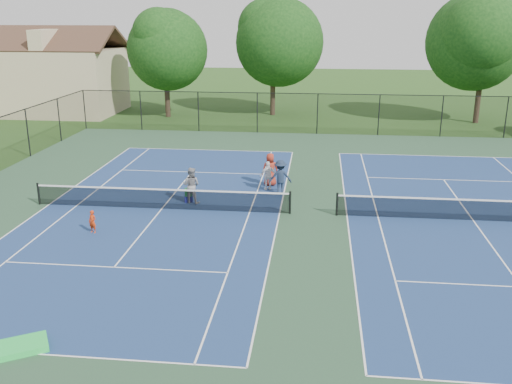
# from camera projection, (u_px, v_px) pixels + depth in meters

# --- Properties ---
(ground) EXTENTS (140.00, 140.00, 0.00)m
(ground) POSITION_uv_depth(u_px,v_px,m) (313.00, 215.00, 25.72)
(ground) COLOR #234716
(ground) RESTS_ON ground
(court_pad) EXTENTS (36.00, 36.00, 0.01)m
(court_pad) POSITION_uv_depth(u_px,v_px,m) (313.00, 215.00, 25.72)
(court_pad) COLOR #284832
(court_pad) RESTS_ON ground
(tennis_court_left) EXTENTS (12.00, 23.83, 1.07)m
(tennis_court_left) POSITION_uv_depth(u_px,v_px,m) (162.00, 207.00, 26.43)
(tennis_court_left) COLOR navy
(tennis_court_left) RESTS_ON ground
(tennis_court_right) EXTENTS (12.00, 23.83, 1.07)m
(tennis_court_right) POSITION_uv_depth(u_px,v_px,m) (473.00, 218.00, 24.96)
(tennis_court_right) COLOR navy
(tennis_court_right) RESTS_ON ground
(perimeter_fence) EXTENTS (36.08, 36.08, 3.02)m
(perimeter_fence) POSITION_uv_depth(u_px,v_px,m) (314.00, 181.00, 25.24)
(perimeter_fence) COLOR black
(perimeter_fence) RESTS_ON ground
(tree_back_a) EXTENTS (6.80, 6.80, 9.15)m
(tree_back_a) POSITION_uv_depth(u_px,v_px,m) (165.00, 46.00, 48.01)
(tree_back_a) COLOR #2D2116
(tree_back_a) RESTS_ON ground
(tree_back_b) EXTENTS (7.60, 7.60, 10.03)m
(tree_back_b) POSITION_uv_depth(u_px,v_px,m) (273.00, 38.00, 48.79)
(tree_back_b) COLOR #2D2116
(tree_back_b) RESTS_ON ground
(tree_back_d) EXTENTS (7.80, 7.80, 10.37)m
(tree_back_d) POSITION_uv_depth(u_px,v_px,m) (485.00, 37.00, 45.04)
(tree_back_d) COLOR #2D2116
(tree_back_d) RESTS_ON ground
(clapboard_house) EXTENTS (10.80, 8.10, 7.65)m
(clapboard_house) POSITION_uv_depth(u_px,v_px,m) (60.00, 78.00, 50.90)
(clapboard_house) COLOR tan
(clapboard_house) RESTS_ON ground
(child_player) EXTENTS (0.41, 0.33, 0.97)m
(child_player) POSITION_uv_depth(u_px,v_px,m) (93.00, 222.00, 23.47)
(child_player) COLOR red
(child_player) RESTS_ON ground
(instructor) EXTENTS (0.96, 0.81, 1.75)m
(instructor) POSITION_uv_depth(u_px,v_px,m) (191.00, 185.00, 27.07)
(instructor) COLOR gray
(instructor) RESTS_ON ground
(bystander_a) EXTENTS (0.95, 0.68, 1.50)m
(bystander_a) POSITION_uv_depth(u_px,v_px,m) (268.00, 176.00, 29.11)
(bystander_a) COLOR white
(bystander_a) RESTS_ON ground
(bystander_b) EXTENTS (1.19, 0.76, 1.74)m
(bystander_b) POSITION_uv_depth(u_px,v_px,m) (280.00, 177.00, 28.44)
(bystander_b) COLOR #1C293E
(bystander_b) RESTS_ON ground
(bystander_c) EXTENTS (0.93, 0.69, 1.73)m
(bystander_c) POSITION_uv_depth(u_px,v_px,m) (270.00, 170.00, 29.79)
(bystander_c) COLOR maroon
(bystander_c) RESTS_ON ground
(ball_crate) EXTENTS (0.45, 0.40, 0.31)m
(ball_crate) POSITION_uv_depth(u_px,v_px,m) (189.00, 199.00, 27.40)
(ball_crate) COLOR #161B99
(ball_crate) RESTS_ON ground
(ball_hopper) EXTENTS (0.39, 0.35, 0.37)m
(ball_hopper) POSITION_uv_depth(u_px,v_px,m) (188.00, 192.00, 27.30)
(ball_hopper) COLOR green
(ball_hopper) RESTS_ON ball_crate
(green_tarp) EXTENTS (1.76, 1.54, 0.18)m
(green_tarp) POSITION_uv_depth(u_px,v_px,m) (18.00, 347.00, 15.38)
(green_tarp) COLOR green
(green_tarp) RESTS_ON ground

